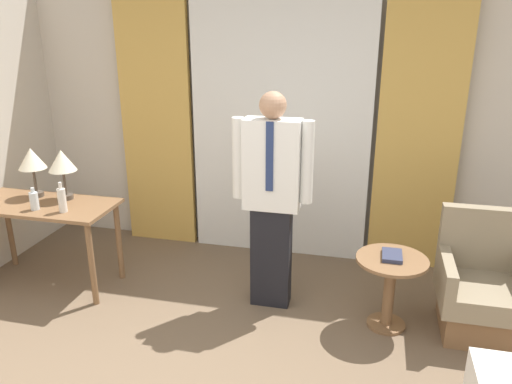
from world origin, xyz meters
name	(u,v)px	position (x,y,z in m)	size (l,w,h in m)	color
wall_back	(283,117)	(0.00, 2.78, 1.35)	(10.00, 0.06, 2.70)	beige
curtain_sheer_center	(280,125)	(0.00, 2.65, 1.29)	(1.70, 0.06, 2.58)	white
curtain_drape_left	(156,120)	(-1.25, 2.65, 1.29)	(0.72, 0.06, 2.58)	gold
curtain_drape_right	(419,132)	(1.25, 2.65, 1.29)	(0.72, 0.06, 2.58)	gold
desk	(43,216)	(-1.84, 1.53, 0.65)	(1.25, 0.57, 0.76)	brown
table_lamp_left	(32,160)	(-1.99, 1.68, 1.09)	(0.23, 0.23, 0.44)	#4C4238
table_lamp_right	(62,163)	(-1.69, 1.68, 1.09)	(0.23, 0.23, 0.44)	#4C4238
bottle_near_edge	(34,201)	(-1.80, 1.40, 0.84)	(0.07, 0.07, 0.19)	silver
bottle_by_lamp	(62,200)	(-1.54, 1.41, 0.86)	(0.07, 0.07, 0.25)	silver
person	(272,194)	(0.13, 1.67, 0.95)	(0.63, 0.21, 1.75)	black
armchair	(480,291)	(1.72, 1.66, 0.32)	(0.61, 0.63, 0.91)	brown
side_table	(390,281)	(1.06, 1.54, 0.39)	(0.53, 0.53, 0.57)	brown
book	(392,255)	(1.06, 1.56, 0.59)	(0.14, 0.21, 0.03)	#2D334C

